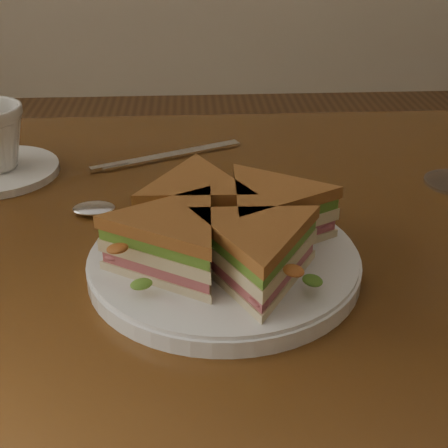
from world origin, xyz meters
name	(u,v)px	position (x,y,z in m)	size (l,w,h in m)	color
table	(201,315)	(0.00, 0.00, 0.65)	(1.20, 0.80, 0.75)	#3E230E
plate	(224,263)	(0.02, -0.06, 0.76)	(0.26, 0.26, 0.02)	white
sandwich_wedges	(224,229)	(0.02, -0.06, 0.80)	(0.27, 0.27, 0.06)	beige
crisps_mound	(224,233)	(0.02, -0.06, 0.79)	(0.09, 0.09, 0.05)	orange
spoon	(114,211)	(-0.09, 0.06, 0.75)	(0.18, 0.05, 0.01)	silver
knife	(163,157)	(-0.04, 0.22, 0.75)	(0.20, 0.10, 0.00)	silver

